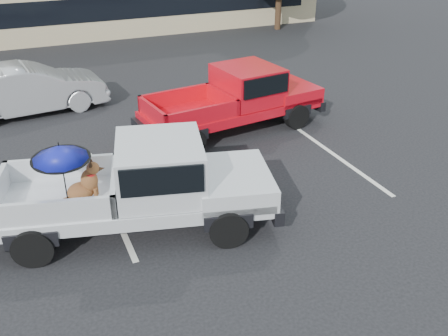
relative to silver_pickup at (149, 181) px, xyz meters
The scene contains 6 objects.
ground 2.66m from the silver_pickup, 13.37° to the right, with size 90.00×90.00×0.00m, color black.
stripe_left 1.88m from the silver_pickup, 113.39° to the left, with size 0.12×5.00×0.01m, color silver.
stripe_right 5.67m from the silver_pickup, 14.93° to the left, with size 0.12×5.00×0.01m, color silver.
silver_pickup is the anchor object (origin of this frame).
red_pickup 5.59m from the silver_pickup, 45.43° to the left, with size 5.73×2.64×1.82m.
silver_sedan 7.94m from the silver_pickup, 102.62° to the left, with size 1.63×4.69×1.54m, color #AAADB1.
Camera 1 is at (-4.41, -7.93, 5.87)m, focal length 40.00 mm.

